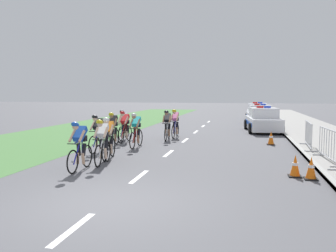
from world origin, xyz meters
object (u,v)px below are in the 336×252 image
cyclist_fourth (98,133)px  cyclist_sixth (136,130)px  cyclist_ninth (124,124)px  cyclist_lead (80,145)px  cyclist_seventh (125,126)px  traffic_cone_near (295,166)px  crowd_barrier_middle (329,145)px  cyclist_eighth (167,125)px  police_car_nearest (263,121)px  traffic_cone_far (311,168)px  cyclist_tenth (175,123)px  police_car_third (257,112)px  police_car_second (260,116)px  cyclist_second (102,141)px  cyclist_third (108,138)px  cyclist_fifth (113,129)px  traffic_cone_mid (271,138)px  crowd_barrier_rear (308,135)px

cyclist_fourth → cyclist_sixth: size_ratio=1.00×
cyclist_ninth → cyclist_lead: bearing=-81.2°
cyclist_seventh → traffic_cone_near: (7.09, -5.75, -0.48)m
cyclist_sixth → crowd_barrier_middle: bearing=-16.4°
cyclist_eighth → police_car_nearest: bearing=46.3°
cyclist_eighth → traffic_cone_far: 9.17m
cyclist_fourth → cyclist_eighth: (1.93, 4.21, 0.00)m
cyclist_tenth → police_car_third: 14.94m
police_car_nearest → police_car_second: 5.19m
cyclist_lead → cyclist_second: same height
cyclist_lead → cyclist_eighth: 7.59m
police_car_nearest → traffic_cone_near: size_ratio=7.10×
cyclist_fourth → police_car_nearest: (6.88, 9.40, -0.11)m
cyclist_fourth → cyclist_sixth: bearing=53.1°
cyclist_sixth → cyclist_seventh: 1.80m
cyclist_third → cyclist_fifth: bearing=108.1°
cyclist_lead → cyclist_sixth: bearing=86.4°
cyclist_lead → crowd_barrier_middle: bearing=18.9°
cyclist_lead → cyclist_seventh: (-0.73, 6.28, 0.00)m
police_car_third → traffic_cone_mid: size_ratio=6.94×
cyclist_second → police_car_nearest: 13.01m
cyclist_fifth → police_car_second: 14.59m
crowd_barrier_middle → traffic_cone_near: (-1.33, -2.10, -0.34)m
police_car_second → crowd_barrier_middle: police_car_second is taller
cyclist_ninth → cyclist_tenth: 2.79m
crowd_barrier_rear → traffic_cone_near: 5.15m
cyclist_second → cyclist_third: bearing=99.9°
cyclist_ninth → crowd_barrier_middle: (8.81, -4.59, -0.14)m
cyclist_sixth → traffic_cone_far: 7.88m
cyclist_second → cyclist_seventh: 5.35m
police_car_third → cyclist_seventh: bearing=-112.3°
traffic_cone_far → traffic_cone_mid: bearing=95.2°
cyclist_third → traffic_cone_near: (6.21, -1.45, -0.48)m
police_car_second → traffic_cone_near: police_car_second is taller
cyclist_eighth → police_car_nearest: 7.17m
cyclist_third → cyclist_tenth: same height
cyclist_second → cyclist_sixth: (-0.01, 3.77, 0.00)m
cyclist_fourth → cyclist_seventh: 2.98m
cyclist_eighth → traffic_cone_near: bearing=-53.0°
cyclist_fifth → traffic_cone_far: cyclist_fifth is taller
cyclist_tenth → police_car_second: police_car_second is taller
police_car_second → crowd_barrier_middle: bearing=-83.9°
cyclist_tenth → traffic_cone_far: 9.96m
cyclist_sixth → crowd_barrier_rear: cyclist_sixth is taller
traffic_cone_far → cyclist_seventh: bearing=141.3°
cyclist_ninth → police_car_second: 12.85m
cyclist_seventh → crowd_barrier_rear: cyclist_seventh is taller
cyclist_lead → traffic_cone_mid: (6.15, 6.91, -0.48)m
cyclist_fifth → cyclist_tenth: bearing=58.9°
police_car_second → cyclist_eighth: bearing=-115.5°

